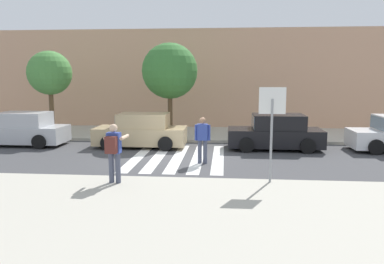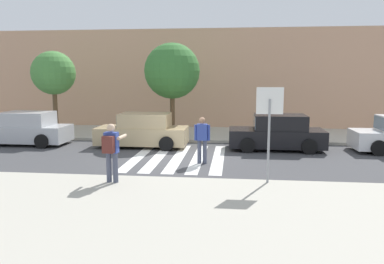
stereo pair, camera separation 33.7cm
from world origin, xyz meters
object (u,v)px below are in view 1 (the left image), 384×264
at_px(parked_car_silver, 22,130).
at_px(parked_car_black, 276,133).
at_px(stop_sign, 272,113).
at_px(pedestrian_crossing, 202,138).
at_px(street_tree_west, 50,73).
at_px(photographer_with_backpack, 114,148).
at_px(parked_car_tan, 142,131).
at_px(street_tree_center, 170,71).

relative_size(parked_car_silver, parked_car_black, 1.00).
height_order(stop_sign, pedestrian_crossing, stop_sign).
bearing_deg(street_tree_west, parked_car_silver, -98.63).
bearing_deg(stop_sign, photographer_with_backpack, -173.52).
relative_size(stop_sign, parked_car_tan, 0.67).
distance_m(stop_sign, street_tree_center, 9.07).
distance_m(parked_car_tan, street_tree_center, 3.66).
distance_m(photographer_with_backpack, street_tree_center, 8.81).
relative_size(pedestrian_crossing, parked_car_silver, 0.42).
bearing_deg(parked_car_silver, street_tree_center, 18.37).
height_order(pedestrian_crossing, street_tree_center, street_tree_center).
bearing_deg(stop_sign, parked_car_silver, 151.88).
bearing_deg(parked_car_tan, parked_car_silver, -180.00).
xyz_separation_m(photographer_with_backpack, street_tree_west, (-5.92, 8.63, 2.19)).
bearing_deg(pedestrian_crossing, photographer_with_backpack, -125.91).
relative_size(stop_sign, street_tree_west, 0.63).
xyz_separation_m(photographer_with_backpack, pedestrian_crossing, (2.36, 3.26, -0.19)).
xyz_separation_m(pedestrian_crossing, parked_car_tan, (-2.96, 3.02, -0.25)).
height_order(parked_car_tan, street_tree_center, street_tree_center).
bearing_deg(parked_car_silver, parked_car_tan, 0.00).
bearing_deg(parked_car_silver, photographer_with_backpack, -45.01).
bearing_deg(stop_sign, pedestrian_crossing, 128.05).
bearing_deg(pedestrian_crossing, parked_car_tan, 134.46).
xyz_separation_m(pedestrian_crossing, street_tree_center, (-1.96, 5.23, 2.49)).
bearing_deg(stop_sign, parked_car_tan, 131.56).
xyz_separation_m(stop_sign, street_tree_center, (-4.11, 7.98, 1.30)).
bearing_deg(street_tree_center, street_tree_west, 178.79).
distance_m(photographer_with_backpack, street_tree_west, 10.69).
bearing_deg(parked_car_black, pedestrian_crossing, -135.39).
xyz_separation_m(street_tree_west, street_tree_center, (6.32, -0.13, 0.10)).
relative_size(stop_sign, photographer_with_backpack, 1.60).
distance_m(pedestrian_crossing, parked_car_silver, 9.15).
height_order(pedestrian_crossing, parked_car_black, pedestrian_crossing).
height_order(photographer_with_backpack, pedestrian_crossing, photographer_with_backpack).
distance_m(parked_car_black, street_tree_center, 6.13).
height_order(parked_car_black, street_tree_west, street_tree_west).
bearing_deg(pedestrian_crossing, street_tree_west, 147.05).
xyz_separation_m(parked_car_silver, street_tree_west, (0.36, 2.35, 2.63)).
xyz_separation_m(parked_car_tan, street_tree_center, (1.00, 2.22, 2.74)).
distance_m(parked_car_black, street_tree_west, 11.87).
height_order(stop_sign, street_tree_west, street_tree_west).
distance_m(stop_sign, parked_car_black, 6.01).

